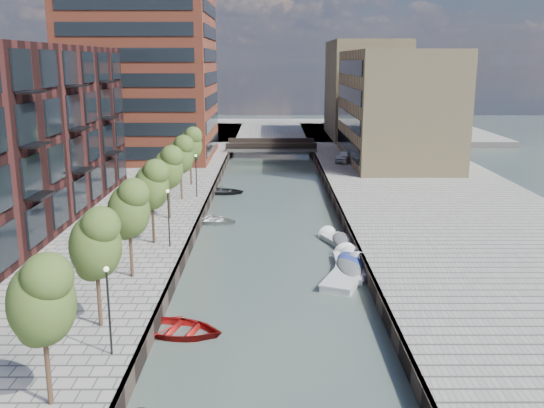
{
  "coord_description": "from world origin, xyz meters",
  "views": [
    {
      "loc": [
        -0.1,
        -16.76,
        13.77
      ],
      "look_at": [
        0.0,
        26.47,
        3.5
      ],
      "focal_mm": 40.0,
      "sensor_mm": 36.0,
      "label": 1
    }
  ],
  "objects_px": {
    "motorboat_3": "(349,263)",
    "tree_0": "(41,298)",
    "tree_3": "(151,184)",
    "motorboat_4": "(340,241)",
    "tree_2": "(129,207)",
    "car": "(345,156)",
    "motorboat_1": "(350,267)",
    "tree_4": "(168,167)",
    "bridge": "(271,147)",
    "tree_6": "(190,144)",
    "tree_5": "(180,154)",
    "motorboat_2": "(349,275)",
    "sloop_2": "(178,334)",
    "tree_1": "(95,242)",
    "sloop_4": "(222,194)",
    "sloop_3": "(210,223)"
  },
  "relations": [
    {
      "from": "tree_3",
      "to": "motorboat_4",
      "type": "xyz_separation_m",
      "value": [
        13.72,
        2.93,
        -5.11
      ]
    },
    {
      "from": "motorboat_1",
      "to": "motorboat_3",
      "type": "relative_size",
      "value": 1.03
    },
    {
      "from": "bridge",
      "to": "tree_1",
      "type": "height_order",
      "value": "tree_1"
    },
    {
      "from": "tree_3",
      "to": "tree_6",
      "type": "bearing_deg",
      "value": 90.0
    },
    {
      "from": "sloop_4",
      "to": "motorboat_2",
      "type": "xyz_separation_m",
      "value": [
        10.32,
        -25.47,
        0.11
      ]
    },
    {
      "from": "bridge",
      "to": "tree_5",
      "type": "xyz_separation_m",
      "value": [
        -8.5,
        -33.0,
        3.92
      ]
    },
    {
      "from": "tree_0",
      "to": "motorboat_4",
      "type": "distance_m",
      "value": 28.06
    },
    {
      "from": "tree_1",
      "to": "motorboat_2",
      "type": "height_order",
      "value": "tree_1"
    },
    {
      "from": "tree_1",
      "to": "sloop_3",
      "type": "xyz_separation_m",
      "value": [
        3.11,
        23.13,
        -5.31
      ]
    },
    {
      "from": "tree_0",
      "to": "sloop_4",
      "type": "relative_size",
      "value": 1.25
    },
    {
      "from": "tree_6",
      "to": "motorboat_2",
      "type": "height_order",
      "value": "tree_6"
    },
    {
      "from": "motorboat_2",
      "to": "motorboat_1",
      "type": "bearing_deg",
      "value": 82.62
    },
    {
      "from": "sloop_3",
      "to": "car",
      "type": "distance_m",
      "value": 30.3
    },
    {
      "from": "bridge",
      "to": "motorboat_3",
      "type": "relative_size",
      "value": 2.4
    },
    {
      "from": "bridge",
      "to": "car",
      "type": "relative_size",
      "value": 3.03
    },
    {
      "from": "tree_0",
      "to": "tree_2",
      "type": "bearing_deg",
      "value": 90.0
    },
    {
      "from": "tree_3",
      "to": "sloop_4",
      "type": "xyz_separation_m",
      "value": [
        3.22,
        21.03,
        -5.31
      ]
    },
    {
      "from": "car",
      "to": "sloop_2",
      "type": "bearing_deg",
      "value": -84.2
    },
    {
      "from": "tree_3",
      "to": "car",
      "type": "distance_m",
      "value": 39.92
    },
    {
      "from": "motorboat_2",
      "to": "motorboat_3",
      "type": "relative_size",
      "value": 1.12
    },
    {
      "from": "tree_1",
      "to": "tree_4",
      "type": "xyz_separation_m",
      "value": [
        0.0,
        21.0,
        0.0
      ]
    },
    {
      "from": "bridge",
      "to": "tree_2",
      "type": "relative_size",
      "value": 2.18
    },
    {
      "from": "tree_6",
      "to": "tree_4",
      "type": "bearing_deg",
      "value": -90.0
    },
    {
      "from": "sloop_2",
      "to": "motorboat_3",
      "type": "relative_size",
      "value": 0.91
    },
    {
      "from": "tree_3",
      "to": "tree_6",
      "type": "relative_size",
      "value": 1.0
    },
    {
      "from": "tree_3",
      "to": "motorboat_1",
      "type": "height_order",
      "value": "tree_3"
    },
    {
      "from": "tree_4",
      "to": "sloop_2",
      "type": "relative_size",
      "value": 1.21
    },
    {
      "from": "tree_4",
      "to": "motorboat_1",
      "type": "bearing_deg",
      "value": -36.45
    },
    {
      "from": "sloop_4",
      "to": "motorboat_1",
      "type": "bearing_deg",
      "value": -148.58
    },
    {
      "from": "tree_1",
      "to": "sloop_2",
      "type": "distance_m",
      "value": 6.5
    },
    {
      "from": "tree_4",
      "to": "sloop_4",
      "type": "bearing_deg",
      "value": 77.06
    },
    {
      "from": "sloop_3",
      "to": "motorboat_1",
      "type": "height_order",
      "value": "motorboat_1"
    },
    {
      "from": "motorboat_4",
      "to": "car",
      "type": "relative_size",
      "value": 1.19
    },
    {
      "from": "tree_4",
      "to": "motorboat_3",
      "type": "height_order",
      "value": "tree_4"
    },
    {
      "from": "tree_0",
      "to": "sloop_4",
      "type": "bearing_deg",
      "value": 85.61
    },
    {
      "from": "tree_6",
      "to": "car",
      "type": "distance_m",
      "value": 23.34
    },
    {
      "from": "tree_2",
      "to": "tree_3",
      "type": "distance_m",
      "value": 7.0
    },
    {
      "from": "motorboat_3",
      "to": "tree_0",
      "type": "bearing_deg",
      "value": -126.52
    },
    {
      "from": "tree_0",
      "to": "tree_5",
      "type": "height_order",
      "value": "same"
    },
    {
      "from": "sloop_3",
      "to": "car",
      "type": "bearing_deg",
      "value": -11.2
    },
    {
      "from": "motorboat_1",
      "to": "tree_4",
      "type": "bearing_deg",
      "value": 143.55
    },
    {
      "from": "tree_0",
      "to": "motorboat_1",
      "type": "height_order",
      "value": "tree_0"
    },
    {
      "from": "tree_1",
      "to": "tree_4",
      "type": "distance_m",
      "value": 21.0
    },
    {
      "from": "tree_2",
      "to": "tree_6",
      "type": "bearing_deg",
      "value": 90.0
    },
    {
      "from": "tree_2",
      "to": "motorboat_4",
      "type": "distance_m",
      "value": 17.7
    },
    {
      "from": "tree_2",
      "to": "sloop_4",
      "type": "distance_m",
      "value": 28.71
    },
    {
      "from": "tree_2",
      "to": "car",
      "type": "xyz_separation_m",
      "value": [
        17.96,
        42.48,
        -3.58
      ]
    },
    {
      "from": "tree_5",
      "to": "motorboat_1",
      "type": "distance_m",
      "value": 22.52
    },
    {
      "from": "motorboat_2",
      "to": "car",
      "type": "relative_size",
      "value": 1.42
    },
    {
      "from": "tree_6",
      "to": "tree_5",
      "type": "bearing_deg",
      "value": -90.0
    }
  ]
}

